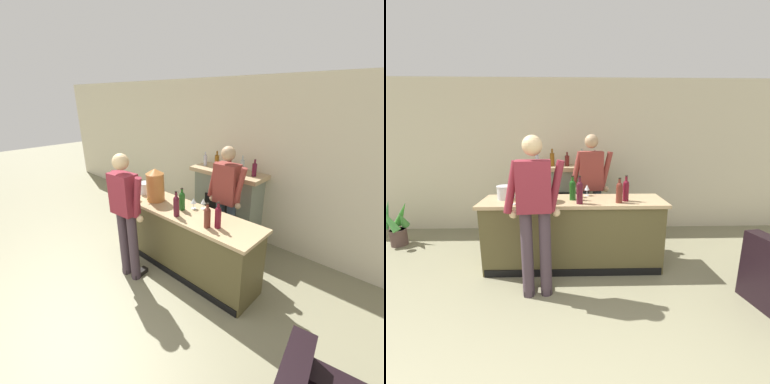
{
  "view_description": "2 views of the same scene",
  "coord_description": "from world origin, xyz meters",
  "views": [
    {
      "loc": [
        2.4,
        -0.04,
        2.46
      ],
      "look_at": [
        -0.01,
        2.6,
        1.11
      ],
      "focal_mm": 24.0,
      "sensor_mm": 36.0,
      "label": 1
    },
    {
      "loc": [
        0.06,
        -0.99,
        1.81
      ],
      "look_at": [
        0.15,
        2.54,
        1.0
      ],
      "focal_mm": 24.0,
      "sensor_mm": 36.0,
      "label": 2
    }
  ],
  "objects": [
    {
      "name": "fireplace_stone",
      "position": [
        -0.02,
        3.54,
        0.64
      ],
      "size": [
        1.35,
        0.52,
        1.54
      ],
      "color": "gray",
      "rests_on": "ground_plane"
    },
    {
      "name": "wine_bottle_burgundy_dark",
      "position": [
        0.08,
        2.29,
        1.1
      ],
      "size": [
        0.08,
        0.08,
        0.32
      ],
      "color": "#195018",
      "rests_on": "bar_counter"
    },
    {
      "name": "wine_glass_by_dispenser",
      "position": [
        0.28,
        2.51,
        1.06
      ],
      "size": [
        0.07,
        0.07,
        0.16
      ],
      "color": "silver",
      "rests_on": "bar_counter"
    },
    {
      "name": "wine_bottle_merlot_tall",
      "position": [
        0.16,
        2.1,
        1.11
      ],
      "size": [
        0.08,
        0.08,
        0.35
      ],
      "color": "#4B1422",
      "rests_on": "bar_counter"
    },
    {
      "name": "bar_counter",
      "position": [
        0.08,
        2.29,
        0.48
      ],
      "size": [
        2.4,
        0.63,
        0.95
      ],
      "color": "brown",
      "rests_on": "ground_plane"
    },
    {
      "name": "person_bartender",
      "position": [
        0.37,
        2.93,
        1.0
      ],
      "size": [
        0.66,
        0.31,
        1.79
      ],
      "color": "#2F3C4C",
      "rests_on": "ground_plane"
    },
    {
      "name": "wine_bottle_chardonnay_pale",
      "position": [
        0.76,
        2.21,
        1.1
      ],
      "size": [
        0.08,
        0.08,
        0.34
      ],
      "color": "maroon",
      "rests_on": "bar_counter"
    },
    {
      "name": "person_customer",
      "position": [
        -0.33,
        1.64,
        1.0
      ],
      "size": [
        0.66,
        0.33,
        1.8
      ],
      "color": "#41333C",
      "rests_on": "ground_plane"
    },
    {
      "name": "wall_back_panel",
      "position": [
        0.0,
        3.8,
        1.38
      ],
      "size": [
        12.0,
        0.07,
        2.75
      ],
      "color": "beige",
      "rests_on": "ground_plane"
    },
    {
      "name": "wine_bottle_riesling_slim",
      "position": [
        0.66,
        2.13,
        1.1
      ],
      "size": [
        0.08,
        0.08,
        0.32
      ],
      "color": "#5C241B",
      "rests_on": "bar_counter"
    },
    {
      "name": "copper_dispenser",
      "position": [
        -0.45,
        2.26,
        1.2
      ],
      "size": [
        0.27,
        0.31,
        0.5
      ],
      "color": "#B46E35",
      "rests_on": "bar_counter"
    },
    {
      "name": "potted_plant_corner",
      "position": [
        -2.8,
        3.04,
        0.35
      ],
      "size": [
        0.39,
        0.44,
        0.77
      ],
      "color": "brown",
      "rests_on": "ground_plane"
    },
    {
      "name": "wine_glass_front_left",
      "position": [
        0.17,
        2.42,
        1.06
      ],
      "size": [
        0.08,
        0.08,
        0.16
      ],
      "color": "silver",
      "rests_on": "bar_counter"
    },
    {
      "name": "wine_glass_near_bucket",
      "position": [
        -0.66,
        2.08,
        1.07
      ],
      "size": [
        0.08,
        0.08,
        0.17
      ],
      "color": "silver",
      "rests_on": "bar_counter"
    },
    {
      "name": "ice_bucket_steel",
      "position": [
        -0.82,
        2.36,
        1.04
      ],
      "size": [
        0.22,
        0.22,
        0.18
      ],
      "color": "silver",
      "rests_on": "bar_counter"
    }
  ]
}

